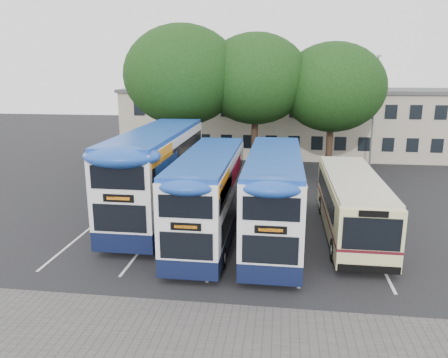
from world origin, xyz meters
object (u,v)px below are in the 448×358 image
tree_left (182,75)px  bus_dd_left (158,170)px  bus_single (352,201)px  bus_dd_mid (209,192)px  tree_right (333,87)px  lamp_post (374,108)px  bus_dd_right (274,194)px  tree_mid (256,79)px

tree_left → bus_dd_left: size_ratio=0.97×
bus_single → bus_dd_mid: bearing=-167.2°
tree_right → tree_left: bearing=-172.5°
lamp_post → bus_dd_mid: size_ratio=0.90×
bus_single → tree_left: bearing=134.8°
tree_right → bus_dd_right: bearing=-105.6°
tree_right → bus_dd_mid: 16.24m
bus_single → tree_right: bearing=89.6°
lamp_post → tree_left: tree_left is taller
bus_dd_left → bus_single: size_ratio=1.16×
lamp_post → tree_right: bearing=-151.5°
bus_dd_mid → bus_dd_right: bearing=1.2°
lamp_post → bus_dd_right: bearing=-114.9°
bus_single → lamp_post: bearing=76.1°
tree_mid → bus_dd_right: bearing=-82.4°
bus_dd_mid → bus_single: size_ratio=1.00×
bus_dd_mid → tree_right: bearing=63.6°
bus_dd_left → bus_dd_mid: 4.26m
tree_left → bus_dd_mid: (4.05, -12.56, -5.25)m
tree_right → bus_dd_mid: size_ratio=1.00×
lamp_post → tree_left: (-14.47, -3.32, 2.46)m
lamp_post → bus_single: bearing=-103.9°
lamp_post → bus_dd_left: bearing=-136.1°
tree_mid → lamp_post: bearing=14.3°
tree_mid → bus_dd_mid: (-1.28, -13.54, -4.98)m
tree_right → bus_dd_left: bearing=-132.2°
lamp_post → bus_dd_left: (-13.69, -13.17, -2.42)m
lamp_post → tree_right: size_ratio=0.91×
tree_right → lamp_post: bearing=28.5°
bus_dd_left → bus_dd_right: size_ratio=1.14×
bus_dd_right → lamp_post: bearing=65.1°
tree_mid → bus_single: size_ratio=1.07×
tree_left → bus_dd_right: tree_left is taller
bus_dd_left → bus_dd_right: 6.88m
tree_left → tree_mid: (5.33, 0.98, -0.27)m
bus_dd_mid → tree_mid: bearing=84.6°
bus_dd_right → bus_single: bearing=21.4°
tree_mid → tree_right: 5.74m
tree_mid → tree_right: (5.69, 0.46, -0.60)m
tree_mid → bus_dd_mid: bearing=-95.4°
tree_mid → bus_dd_left: tree_mid is taller
bus_dd_left → bus_dd_mid: (3.27, -2.71, -0.36)m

